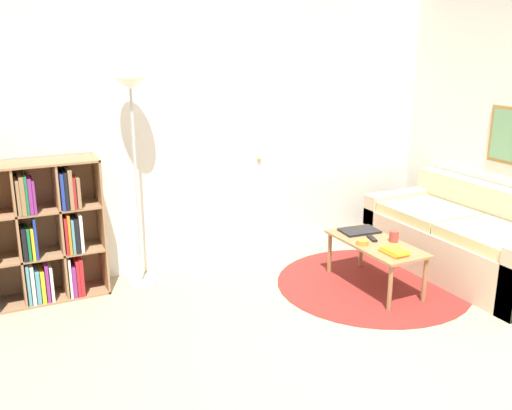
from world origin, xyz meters
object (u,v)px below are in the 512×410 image
object	(u,v)px
bowl	(362,242)
couch	(467,242)
laptop	(359,231)
bookshelf	(35,235)
coffee_table	(375,247)
floor_lamp	(132,118)
cup	(394,236)

from	to	relation	value
bowl	couch	bearing A→B (deg)	-4.75
laptop	bookshelf	bearing A→B (deg)	164.39
bookshelf	coffee_table	size ratio (longest dim) A/B	1.23
bookshelf	floor_lamp	size ratio (longest dim) A/B	0.65
bookshelf	cup	bearing A→B (deg)	-21.39
coffee_table	cup	distance (m)	0.18
bookshelf	couch	xyz separation A→B (m)	(3.58, -1.11, -0.28)
cup	bookshelf	bearing A→B (deg)	158.61
couch	coffee_table	distance (m)	0.99
couch	laptop	xyz separation A→B (m)	(-0.94, 0.37, 0.14)
bookshelf	floor_lamp	world-z (taller)	floor_lamp
bookshelf	couch	world-z (taller)	bookshelf
laptop	bowl	distance (m)	0.33
floor_lamp	cup	bearing A→B (deg)	-28.42
laptop	bowl	xyz separation A→B (m)	(-0.17, -0.28, 0.01)
coffee_table	laptop	distance (m)	0.29
floor_lamp	cup	world-z (taller)	floor_lamp
couch	coffee_table	size ratio (longest dim) A/B	1.99
bowl	cup	bearing A→B (deg)	-11.68
bookshelf	couch	bearing A→B (deg)	-17.23
bookshelf	coffee_table	xyz separation A→B (m)	(2.60, -1.02, -0.20)
laptop	floor_lamp	bearing A→B (deg)	158.88
bowl	bookshelf	bearing A→B (deg)	157.56
laptop	cup	bearing A→B (deg)	-72.31
bookshelf	coffee_table	distance (m)	2.80
floor_lamp	laptop	world-z (taller)	floor_lamp
floor_lamp	cup	size ratio (longest dim) A/B	18.93
bookshelf	floor_lamp	bearing A→B (deg)	-2.68
bookshelf	couch	distance (m)	3.76
couch	cup	size ratio (longest dim) A/B	19.74
bookshelf	cup	world-z (taller)	bookshelf
coffee_table	laptop	size ratio (longest dim) A/B	2.66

